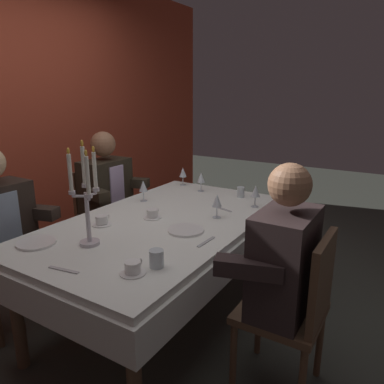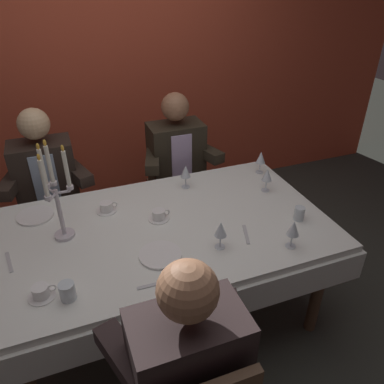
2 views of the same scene
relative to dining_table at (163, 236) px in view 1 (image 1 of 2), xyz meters
The scene contains 21 objects.
ground_plane 0.62m from the dining_table, ahead, with size 12.00×12.00×0.00m, color #343630.
back_wall 1.81m from the dining_table, 90.00° to the left, with size 6.00×0.12×2.70m, color #C0462D.
dining_table is the anchor object (origin of this frame).
candelabra 0.67m from the dining_table, 168.86° to the left, with size 0.15×0.17×0.58m.
dinner_plate_0 0.80m from the dining_table, 152.11° to the left, with size 0.21×0.21×0.01m, color white.
dinner_plate_1 0.29m from the dining_table, 111.81° to the right, with size 0.22×0.22×0.01m, color white.
wine_glass_0 0.80m from the dining_table, 11.03° to the left, with size 0.07×0.07×0.16m.
wine_glass_1 0.52m from the dining_table, 54.61° to the left, with size 0.07×0.07×0.16m.
wine_glass_2 0.96m from the dining_table, 24.68° to the left, with size 0.07×0.07×0.16m.
wine_glass_3 0.75m from the dining_table, 35.44° to the right, with size 0.07×0.07×0.16m.
wine_glass_4 0.43m from the dining_table, 51.90° to the right, with size 0.07×0.07×0.16m.
water_tumbler_0 0.70m from the dining_table, 146.69° to the right, with size 0.07×0.07×0.09m, color silver.
water_tumbler_1 0.81m from the dining_table, 15.72° to the right, with size 0.06×0.06×0.08m, color silver.
coffee_cup_0 0.76m from the dining_table, 154.87° to the right, with size 0.13×0.12×0.06m.
coffee_cup_1 0.42m from the dining_table, 135.85° to the left, with size 0.13×0.12×0.06m.
coffee_cup_2 0.17m from the dining_table, 95.91° to the left, with size 0.13×0.12×0.06m.
fork_0 0.84m from the dining_table, behind, with size 0.17×0.02×0.01m, color #B7B7BC.
fork_1 0.48m from the dining_table, 112.72° to the right, with size 0.17×0.02×0.01m, color #B7B7BC.
spoon_2 0.49m from the dining_table, 30.57° to the right, with size 0.17×0.02×0.01m, color #B7B7BC.
seated_diner_1 0.91m from the dining_table, 101.32° to the right, with size 0.63×0.48×1.24m.
seated_diner_2 0.97m from the dining_table, 67.31° to the left, with size 0.63×0.48×1.24m.
Camera 1 is at (-1.86, -1.37, 1.56)m, focal length 34.29 mm.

